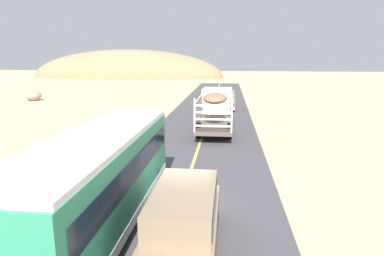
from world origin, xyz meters
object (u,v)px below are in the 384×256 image
(suv_near, at_px, (185,217))
(car_far, at_px, (226,99))
(boulder_mid_field, at_px, (33,96))
(livestock_truck, at_px, (217,104))
(bus, at_px, (99,179))

(suv_near, distance_m, car_far, 27.22)
(suv_near, height_order, boulder_mid_field, suv_near)
(livestock_truck, height_order, boulder_mid_field, livestock_truck)
(suv_near, xyz_separation_m, livestock_truck, (0.25, 18.47, 0.70))
(car_far, bearing_deg, bus, -98.49)
(bus, bearing_deg, suv_near, -18.23)
(suv_near, relative_size, bus, 0.46)
(bus, bearing_deg, boulder_mid_field, 124.39)
(car_far, height_order, boulder_mid_field, car_far)
(suv_near, xyz_separation_m, boulder_mid_field, (-24.15, 31.95, -0.46))
(livestock_truck, bearing_deg, suv_near, -90.78)
(suv_near, distance_m, bus, 3.17)
(bus, distance_m, boulder_mid_field, 37.56)
(suv_near, bearing_deg, livestock_truck, 89.22)
(livestock_truck, height_order, car_far, livestock_truck)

